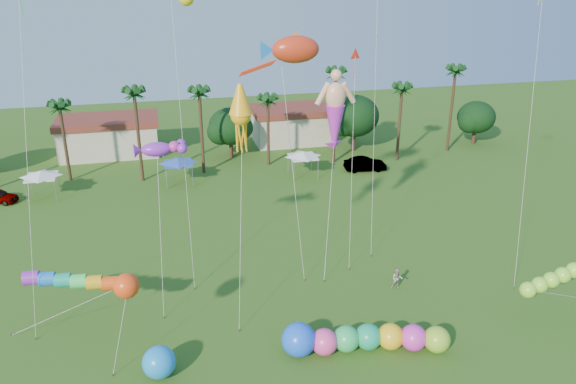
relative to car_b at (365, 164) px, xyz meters
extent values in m
cylinder|color=#3A2819|center=(-33.69, 4.81, 3.44)|extent=(0.36, 0.36, 8.50)
cylinder|color=#3A2819|center=(-25.69, 2.81, 4.19)|extent=(0.36, 0.36, 10.00)
cylinder|color=#3A2819|center=(-18.69, 3.81, 3.94)|extent=(0.36, 0.36, 9.50)
cylinder|color=#3A2819|center=(-10.69, 4.81, 3.19)|extent=(0.36, 0.36, 8.00)
cylinder|color=#3A2819|center=(-2.69, 3.81, 4.69)|extent=(0.36, 0.36, 11.00)
cylinder|color=#3A2819|center=(5.31, 2.81, 3.69)|extent=(0.36, 0.36, 9.00)
cylinder|color=#3A2819|center=(13.31, 4.81, 4.44)|extent=(0.36, 0.36, 10.50)
sphere|color=#113814|center=(-14.69, 8.81, 3.22)|extent=(5.46, 5.46, 5.46)
sphere|color=#113814|center=(1.31, 7.81, 3.84)|extent=(6.30, 6.30, 6.30)
sphere|color=#113814|center=(18.31, 6.81, 2.91)|extent=(5.04, 5.04, 5.04)
cube|color=beige|center=(-29.69, 13.81, 1.19)|extent=(12.00, 7.00, 4.00)
cube|color=beige|center=(-5.69, 13.81, 1.19)|extent=(10.00, 7.00, 4.00)
pyramid|color=white|center=(-35.69, -0.19, 1.94)|extent=(3.00, 3.00, 0.60)
pyramid|color=blue|center=(-21.69, 0.81, 1.94)|extent=(3.00, 3.00, 0.60)
pyramid|color=white|center=(-7.69, -0.19, 1.94)|extent=(3.00, 3.00, 0.60)
imported|color=#4C4C54|center=(0.00, 0.00, 0.00)|extent=(5.07, 2.23, 1.62)
imported|color=#A59A89|center=(-7.06, -25.33, 0.03)|extent=(0.98, 0.88, 1.67)
sphere|color=#FF439D|center=(-14.60, -31.39, 0.04)|extent=(1.70, 1.70, 1.70)
sphere|color=#2DBF62|center=(-13.16, -31.40, 0.04)|extent=(1.70, 1.70, 1.70)
sphere|color=#18A874|center=(-11.75, -31.53, 0.04)|extent=(1.70, 1.70, 1.70)
sphere|color=yellow|center=(-10.36, -31.83, 0.04)|extent=(1.70, 1.70, 1.70)
sphere|color=#E636C5|center=(-9.01, -32.28, 0.04)|extent=(1.70, 1.70, 1.70)
sphere|color=#91CD2D|center=(-7.66, -32.79, 0.04)|extent=(1.70, 1.70, 1.70)
sphere|color=#1C5CFF|center=(-16.18, -31.10, 0.28)|extent=(2.53, 2.53, 2.17)
sphere|color=#1A8AEC|center=(-24.67, -31.13, 0.18)|extent=(1.98, 1.98, 1.98)
cylinder|color=#EB1A3D|center=(-28.28, -25.07, 2.14)|extent=(6.99, 2.56, 0.94)
cylinder|color=silver|center=(-30.34, -24.95, 0.67)|extent=(7.61, 0.27, 2.97)
cylinder|color=brown|center=(-34.14, -24.83, -0.73)|extent=(0.08, 0.08, 0.16)
ellipsoid|color=#96F135|center=(-0.67, -31.60, 1.92)|extent=(5.95, 1.94, 1.28)
cylinder|color=silver|center=(2.89, -30.93, 0.56)|extent=(7.12, 1.36, 2.75)
sphere|color=#FF4514|center=(-26.09, -29.72, 4.73)|extent=(1.71, 1.71, 1.50)
cylinder|color=silver|center=(-26.76, -30.11, 1.96)|extent=(1.37, 0.81, 5.55)
cylinder|color=brown|center=(-27.43, -30.50, -0.73)|extent=(0.08, 0.08, 0.16)
cylinder|color=silver|center=(-11.15, -20.98, 5.15)|extent=(1.96, 4.45, 11.92)
cylinder|color=brown|center=(-12.12, -23.19, -0.73)|extent=(0.08, 0.08, 0.16)
ellipsoid|color=red|center=(-13.04, -17.59, 16.03)|extent=(5.57, 2.26, 2.27)
cylinder|color=silver|center=(-13.28, -20.13, 7.61)|extent=(0.52, 5.11, 16.84)
cylinder|color=brown|center=(-13.53, -22.67, -0.73)|extent=(0.08, 0.08, 0.16)
cylinder|color=silver|center=(-21.86, -18.92, 11.04)|extent=(0.08, 6.00, 23.70)
cylinder|color=brown|center=(-21.89, -21.91, -0.73)|extent=(0.08, 0.08, 0.16)
cone|color=#FEAB14|center=(-18.30, -24.06, 12.91)|extent=(1.84, 1.84, 4.26)
cylinder|color=silver|center=(-18.88, -25.98, 6.05)|extent=(1.19, 3.87, 13.72)
cylinder|color=brown|center=(-19.45, -27.90, -0.73)|extent=(0.08, 0.08, 0.16)
ellipsoid|color=purple|center=(-23.75, -21.33, 10.19)|extent=(3.85, 2.50, 1.40)
cylinder|color=silver|center=(-24.01, -23.27, 4.69)|extent=(0.55, 3.90, 11.00)
cylinder|color=brown|center=(-24.27, -25.21, -0.73)|extent=(0.08, 0.08, 0.16)
cone|color=red|center=(-8.60, -18.38, 15.58)|extent=(1.12, 0.63, 1.11)
cylinder|color=silver|center=(-9.12, -20.14, 7.39)|extent=(1.06, 3.55, 16.40)
cylinder|color=brown|center=(-9.64, -21.90, -0.73)|extent=(0.08, 0.08, 0.16)
cylinder|color=silver|center=(2.25, -25.38, 10.29)|extent=(1.53, 4.30, 22.21)
cylinder|color=brown|center=(1.50, -27.52, -0.73)|extent=(0.08, 0.08, 0.16)
cylinder|color=silver|center=(-31.63, -23.47, 9.97)|extent=(1.73, 4.45, 21.57)
cylinder|color=brown|center=(-32.48, -25.67, -0.73)|extent=(0.08, 0.08, 0.16)
cylinder|color=silver|center=(-6.69, -17.85, 14.33)|extent=(0.85, 4.71, 30.27)
cylinder|color=brown|center=(-7.10, -20.19, -0.73)|extent=(0.08, 0.08, 0.16)
camera|label=1|loc=(-23.55, -58.95, 21.79)|focal=35.00mm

